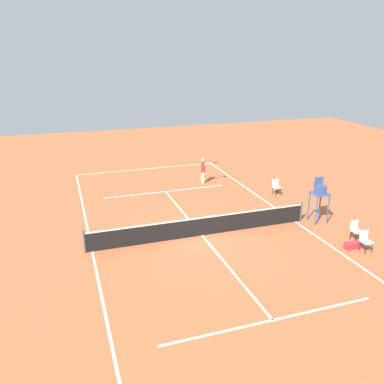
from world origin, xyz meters
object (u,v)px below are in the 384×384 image
at_px(equipment_bag, 353,245).
at_px(courtside_chair_near, 356,230).
at_px(player_serving, 204,168).
at_px(courtside_chair_mid, 276,186).
at_px(courtside_chair_far, 366,240).
at_px(umpire_chair, 320,193).
at_px(tennis_ball, 233,185).

bearing_deg(equipment_bag, courtside_chair_near, -134.94).
distance_m(player_serving, equipment_bag, 11.64).
xyz_separation_m(courtside_chair_near, courtside_chair_mid, (0.25, -6.93, 0.00)).
relative_size(player_serving, courtside_chair_far, 1.87).
height_order(player_serving, equipment_bag, player_serving).
bearing_deg(player_serving, courtside_chair_far, 2.78).
distance_m(player_serving, umpire_chair, 8.76).
bearing_deg(courtside_chair_mid, player_serving, -44.81).
relative_size(umpire_chair, courtside_chair_near, 2.54).
height_order(umpire_chair, courtside_chair_mid, umpire_chair).
bearing_deg(player_serving, courtside_chair_near, 6.07).
bearing_deg(courtside_chair_near, tennis_ball, -77.28).
bearing_deg(equipment_bag, courtside_chair_far, 133.40).
xyz_separation_m(courtside_chair_mid, equipment_bag, (0.45, 7.62, -0.38)).
bearing_deg(tennis_ball, courtside_chair_near, 102.72).
xyz_separation_m(tennis_ball, equipment_bag, (-1.40, 9.99, 0.12)).
relative_size(player_serving, courtside_chair_near, 1.87).
distance_m(courtside_chair_near, courtside_chair_far, 1.11).
xyz_separation_m(umpire_chair, equipment_bag, (0.30, 3.13, -1.46)).
bearing_deg(courtside_chair_mid, umpire_chair, 88.17).
bearing_deg(courtside_chair_near, player_serving, -69.96).
distance_m(tennis_ball, equipment_bag, 10.09).
height_order(courtside_chair_near, equipment_bag, courtside_chair_near).
distance_m(player_serving, courtside_chair_mid, 5.07).
xyz_separation_m(umpire_chair, courtside_chair_near, (-0.39, 2.44, -1.07)).
relative_size(player_serving, tennis_ball, 26.17).
distance_m(tennis_ball, courtside_chair_mid, 3.05).
bearing_deg(player_serving, courtside_chair_mid, 31.22).
bearing_deg(courtside_chair_far, player_serving, -73.26).
bearing_deg(umpire_chair, tennis_ball, -76.02).
xyz_separation_m(player_serving, courtside_chair_far, (-3.47, 11.53, -0.53)).
relative_size(umpire_chair, courtside_chair_far, 2.54).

